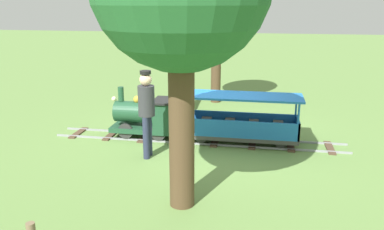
% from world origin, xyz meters
% --- Properties ---
extents(ground_plane, '(60.00, 60.00, 0.00)m').
position_xyz_m(ground_plane, '(0.00, 0.00, 0.00)').
color(ground_plane, '#608442').
extents(track, '(0.71, 6.05, 0.04)m').
position_xyz_m(track, '(0.00, 0.23, 0.02)').
color(track, gray).
rests_on(track, ground_plane).
extents(locomotive, '(0.67, 1.44, 1.04)m').
position_xyz_m(locomotive, '(0.00, 1.27, 0.48)').
color(locomotive, '#1E472D').
rests_on(locomotive, ground_plane).
extents(passenger_car, '(0.77, 2.35, 0.97)m').
position_xyz_m(passenger_car, '(0.00, -0.67, 0.42)').
color(passenger_car, '#3F3F3F').
rests_on(passenger_car, ground_plane).
extents(conductor_person, '(0.30, 0.30, 1.62)m').
position_xyz_m(conductor_person, '(-1.03, 0.99, 0.96)').
color(conductor_person, '#282D47').
rests_on(conductor_person, ground_plane).
extents(park_bench, '(1.32, 0.45, 0.82)m').
position_xyz_m(park_bench, '(2.35, 1.10, 0.42)').
color(park_bench, '#2D6B33').
rests_on(park_bench, ground_plane).
extents(oak_tree_far, '(1.76, 1.76, 3.48)m').
position_xyz_m(oak_tree_far, '(3.38, 0.25, 2.56)').
color(oak_tree_far, '#4C3823').
rests_on(oak_tree_far, ground_plane).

